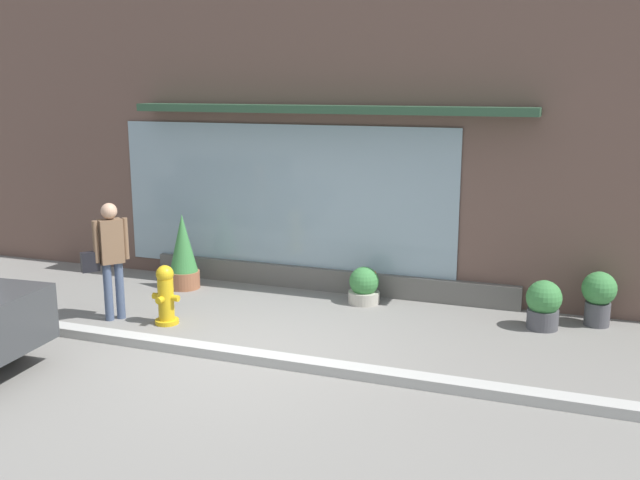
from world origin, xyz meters
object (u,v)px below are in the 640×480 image
at_px(potted_plant_low_front, 544,304).
at_px(potted_plant_corner_tall, 364,286).
at_px(potted_plant_trailing_edge, 599,295).
at_px(fire_hydrant, 166,295).
at_px(potted_plant_near_hydrant, 183,253).
at_px(pedestrian_with_handbag, 110,253).

distance_m(potted_plant_low_front, potted_plant_corner_tall, 2.64).
relative_size(potted_plant_corner_tall, potted_plant_trailing_edge, 0.74).
distance_m(fire_hydrant, potted_plant_corner_tall, 2.98).
height_order(potted_plant_near_hydrant, potted_plant_trailing_edge, potted_plant_near_hydrant).
bearing_deg(potted_plant_near_hydrant, potted_plant_corner_tall, 4.43).
relative_size(pedestrian_with_handbag, potted_plant_low_front, 2.47).
bearing_deg(potted_plant_near_hydrant, fire_hydrant, -67.02).
xyz_separation_m(fire_hydrant, pedestrian_with_handbag, (-0.81, -0.10, 0.56)).
xyz_separation_m(pedestrian_with_handbag, potted_plant_trailing_edge, (6.44, 2.11, -0.55)).
bearing_deg(potted_plant_near_hydrant, potted_plant_low_front, -0.33).
bearing_deg(fire_hydrant, potted_plant_near_hydrant, 112.98).
relative_size(pedestrian_with_handbag, potted_plant_corner_tall, 2.96).
bearing_deg(potted_plant_low_front, pedestrian_with_handbag, -163.42).
bearing_deg(potted_plant_near_hydrant, potted_plant_trailing_edge, 3.31).
xyz_separation_m(potted_plant_corner_tall, potted_plant_near_hydrant, (-3.00, -0.23, 0.33)).
bearing_deg(potted_plant_low_front, potted_plant_near_hydrant, 179.67).
distance_m(pedestrian_with_handbag, potted_plant_trailing_edge, 6.80).
distance_m(fire_hydrant, potted_plant_trailing_edge, 5.98).
distance_m(fire_hydrant, potted_plant_low_front, 5.19).
distance_m(potted_plant_low_front, potted_plant_near_hydrant, 5.64).
relative_size(fire_hydrant, potted_plant_trailing_edge, 1.10).
bearing_deg(potted_plant_near_hydrant, pedestrian_with_handbag, -93.62).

